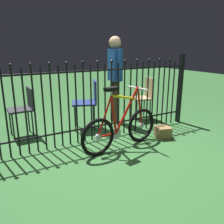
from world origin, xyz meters
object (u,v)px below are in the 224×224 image
bicycle (121,127)px  person_visitor (115,72)px  display_crate (163,132)px  chair_tan (144,94)px  chair_navy (89,99)px  chair_charcoal (24,106)px

bicycle → person_visitor: (0.57, 1.14, 0.66)m
bicycle → display_crate: bearing=0.2°
chair_tan → chair_navy: chair_navy is taller
chair_navy → chair_tan: bearing=-1.6°
bicycle → person_visitor: bearing=63.4°
chair_tan → display_crate: (-0.37, -1.00, -0.42)m
chair_charcoal → person_visitor: size_ratio=0.49×
bicycle → chair_charcoal: bearing=131.7°
chair_charcoal → display_crate: bearing=-32.8°
chair_navy → display_crate: (0.86, -1.03, -0.46)m
chair_navy → person_visitor: (0.61, 0.11, 0.44)m
chair_charcoal → person_visitor: person_visitor is taller
chair_charcoal → chair_tan: 2.32m
chair_charcoal → chair_tan: (2.30, -0.25, 0.01)m
chair_navy → display_crate: bearing=-50.3°
bicycle → person_visitor: person_visitor is taller
chair_charcoal → person_visitor: bearing=-3.6°
chair_navy → display_crate: size_ratio=3.86×
chair_tan → chair_navy: (-1.23, 0.04, 0.03)m
display_crate → person_visitor: bearing=102.3°
bicycle → chair_navy: (-0.04, 1.04, 0.23)m
chair_charcoal → bicycle: bearing=-48.3°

